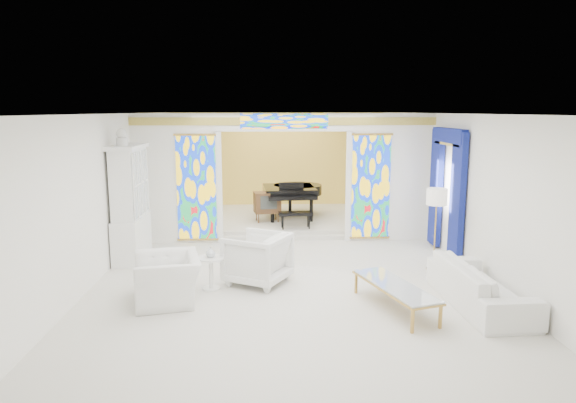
{
  "coord_description": "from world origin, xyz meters",
  "views": [
    {
      "loc": [
        -0.44,
        -9.89,
        3.06
      ],
      "look_at": [
        0.01,
        0.2,
        1.27
      ],
      "focal_mm": 32.0,
      "sensor_mm": 36.0,
      "label": 1
    }
  ],
  "objects_px": {
    "sofa": "(480,285)",
    "grand_piano": "(293,191)",
    "china_cabinet": "(130,204)",
    "tv_console": "(267,202)",
    "armchair_right": "(257,258)",
    "coffee_table": "(395,287)",
    "armchair_left": "(168,279)"
  },
  "relations": [
    {
      "from": "sofa",
      "to": "grand_piano",
      "type": "bearing_deg",
      "value": 20.79
    },
    {
      "from": "china_cabinet",
      "to": "tv_console",
      "type": "xyz_separation_m",
      "value": [
        2.82,
        2.74,
        -0.48
      ]
    },
    {
      "from": "armchair_right",
      "to": "china_cabinet",
      "type": "bearing_deg",
      "value": -93.27
    },
    {
      "from": "sofa",
      "to": "coffee_table",
      "type": "height_order",
      "value": "sofa"
    },
    {
      "from": "grand_piano",
      "to": "tv_console",
      "type": "height_order",
      "value": "grand_piano"
    },
    {
      "from": "armchair_left",
      "to": "grand_piano",
      "type": "xyz_separation_m",
      "value": [
        2.36,
        5.85,
        0.5
      ]
    },
    {
      "from": "armchair_right",
      "to": "grand_piano",
      "type": "height_order",
      "value": "grand_piano"
    },
    {
      "from": "armchair_left",
      "to": "armchair_right",
      "type": "distance_m",
      "value": 1.67
    },
    {
      "from": "china_cabinet",
      "to": "coffee_table",
      "type": "xyz_separation_m",
      "value": [
        4.77,
        -2.98,
        -0.8
      ]
    },
    {
      "from": "sofa",
      "to": "grand_piano",
      "type": "height_order",
      "value": "grand_piano"
    },
    {
      "from": "coffee_table",
      "to": "tv_console",
      "type": "relative_size",
      "value": 2.43
    },
    {
      "from": "china_cabinet",
      "to": "tv_console",
      "type": "distance_m",
      "value": 3.96
    },
    {
      "from": "armchair_right",
      "to": "sofa",
      "type": "relative_size",
      "value": 0.43
    },
    {
      "from": "armchair_right",
      "to": "tv_console",
      "type": "distance_m",
      "value": 4.39
    },
    {
      "from": "china_cabinet",
      "to": "grand_piano",
      "type": "bearing_deg",
      "value": 43.72
    },
    {
      "from": "china_cabinet",
      "to": "armchair_left",
      "type": "xyz_separation_m",
      "value": [
        1.18,
        -2.47,
        -0.79
      ]
    },
    {
      "from": "china_cabinet",
      "to": "armchair_right",
      "type": "height_order",
      "value": "china_cabinet"
    },
    {
      "from": "sofa",
      "to": "tv_console",
      "type": "height_order",
      "value": "tv_console"
    },
    {
      "from": "armchair_right",
      "to": "coffee_table",
      "type": "xyz_separation_m",
      "value": [
        2.15,
        -1.35,
        -0.09
      ]
    },
    {
      "from": "armchair_right",
      "to": "grand_piano",
      "type": "relative_size",
      "value": 0.38
    },
    {
      "from": "coffee_table",
      "to": "armchair_left",
      "type": "bearing_deg",
      "value": 171.87
    },
    {
      "from": "armchair_right",
      "to": "tv_console",
      "type": "xyz_separation_m",
      "value": [
        0.2,
        4.38,
        0.23
      ]
    },
    {
      "from": "armchair_left",
      "to": "armchair_right",
      "type": "bearing_deg",
      "value": 107.37
    },
    {
      "from": "armchair_right",
      "to": "grand_piano",
      "type": "xyz_separation_m",
      "value": [
        0.92,
        5.02,
        0.42
      ]
    },
    {
      "from": "armchair_left",
      "to": "coffee_table",
      "type": "distance_m",
      "value": 3.63
    },
    {
      "from": "china_cabinet",
      "to": "armchair_left",
      "type": "height_order",
      "value": "china_cabinet"
    },
    {
      "from": "coffee_table",
      "to": "grand_piano",
      "type": "height_order",
      "value": "grand_piano"
    },
    {
      "from": "armchair_left",
      "to": "armchair_right",
      "type": "relative_size",
      "value": 1.15
    },
    {
      "from": "armchair_right",
      "to": "sofa",
      "type": "xyz_separation_m",
      "value": [
        3.54,
        -1.24,
        -0.12
      ]
    },
    {
      "from": "coffee_table",
      "to": "grand_piano",
      "type": "distance_m",
      "value": 6.5
    },
    {
      "from": "armchair_left",
      "to": "tv_console",
      "type": "distance_m",
      "value": 5.47
    },
    {
      "from": "china_cabinet",
      "to": "grand_piano",
      "type": "distance_m",
      "value": 4.91
    }
  ]
}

